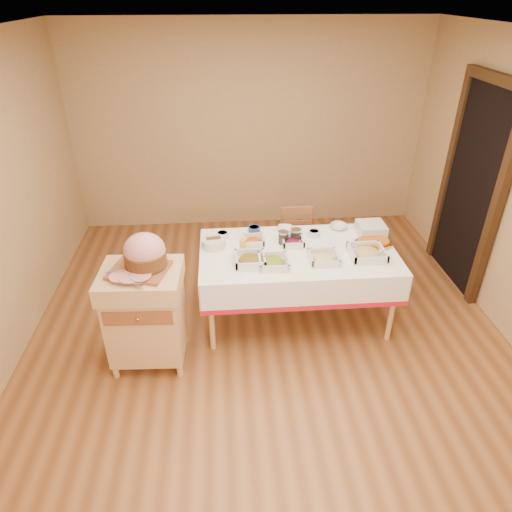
{
  "coord_description": "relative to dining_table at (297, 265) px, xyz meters",
  "views": [
    {
      "loc": [
        -0.38,
        -3.33,
        2.88
      ],
      "look_at": [
        -0.1,
        0.2,
        0.78
      ],
      "focal_mm": 32.0,
      "sensor_mm": 36.0,
      "label": 1
    }
  ],
  "objects": [
    {
      "name": "serving_dish_e",
      "position": [
        -0.4,
        0.17,
        0.19
      ],
      "size": [
        0.2,
        0.19,
        0.09
      ],
      "color": "silver",
      "rests_on": "dining_table"
    },
    {
      "name": "room_shell",
      "position": [
        -0.3,
        -0.3,
        0.7
      ],
      "size": [
        5.0,
        5.0,
        5.0
      ],
      "color": "brown",
      "rests_on": "ground"
    },
    {
      "name": "bowl_small_imported",
      "position": [
        0.48,
        0.41,
        0.19
      ],
      "size": [
        0.21,
        0.21,
        0.05
      ],
      "primitive_type": "imported",
      "rotation": [
        0.0,
        0.0,
        0.31
      ],
      "color": "silver",
      "rests_on": "dining_table"
    },
    {
      "name": "butcher_cart",
      "position": [
        -1.36,
        -0.51,
        -0.07
      ],
      "size": [
        0.68,
        0.57,
        0.92
      ],
      "color": "tan",
      "rests_on": "ground"
    },
    {
      "name": "plate_stack",
      "position": [
        0.77,
        0.27,
        0.22
      ],
      "size": [
        0.26,
        0.26,
        0.11
      ],
      "color": "silver",
      "rests_on": "dining_table"
    },
    {
      "name": "bowl_white_imported",
      "position": [
        -0.06,
        0.42,
        0.18
      ],
      "size": [
        0.17,
        0.17,
        0.04
      ],
      "primitive_type": "imported",
      "rotation": [
        0.0,
        0.0,
        -0.16
      ],
      "color": "silver",
      "rests_on": "dining_table"
    },
    {
      "name": "preserve_jar_right",
      "position": [
        0.01,
        0.18,
        0.22
      ],
      "size": [
        0.1,
        0.1,
        0.13
      ],
      "color": "silver",
      "rests_on": "dining_table"
    },
    {
      "name": "small_bowl_left",
      "position": [
        -0.69,
        0.32,
        0.19
      ],
      "size": [
        0.12,
        0.12,
        0.05
      ],
      "color": "silver",
      "rests_on": "dining_table"
    },
    {
      "name": "serving_dish_b",
      "position": [
        -0.26,
        -0.24,
        0.2
      ],
      "size": [
        0.26,
        0.26,
        0.11
      ],
      "color": "silver",
      "rests_on": "dining_table"
    },
    {
      "name": "doorway",
      "position": [
        1.9,
        0.6,
        0.51
      ],
      "size": [
        0.09,
        1.1,
        2.2
      ],
      "color": "black",
      "rests_on": "ground"
    },
    {
      "name": "dining_table",
      "position": [
        0.0,
        0.0,
        0.0
      ],
      "size": [
        1.82,
        1.02,
        0.76
      ],
      "color": "tan",
      "rests_on": "ground"
    },
    {
      "name": "serving_dish_c",
      "position": [
        0.2,
        -0.2,
        0.19
      ],
      "size": [
        0.26,
        0.26,
        0.1
      ],
      "color": "silver",
      "rests_on": "dining_table"
    },
    {
      "name": "preserve_jar_left",
      "position": [
        -0.12,
        0.15,
        0.22
      ],
      "size": [
        0.1,
        0.1,
        0.12
      ],
      "color": "silver",
      "rests_on": "dining_table"
    },
    {
      "name": "small_bowl_right",
      "position": [
        0.2,
        0.27,
        0.19
      ],
      "size": [
        0.11,
        0.11,
        0.06
      ],
      "color": "silver",
      "rests_on": "dining_table"
    },
    {
      "name": "small_bowl_mid",
      "position": [
        -0.38,
        0.42,
        0.19
      ],
      "size": [
        0.12,
        0.12,
        0.05
      ],
      "color": "navy",
      "rests_on": "dining_table"
    },
    {
      "name": "ham_on_board",
      "position": [
        -1.32,
        -0.47,
        0.46
      ],
      "size": [
        0.47,
        0.45,
        0.31
      ],
      "color": "brown",
      "rests_on": "butcher_cart"
    },
    {
      "name": "dining_chair",
      "position": [
        0.11,
        0.66,
        -0.16
      ],
      "size": [
        0.39,
        0.37,
        0.84
      ],
      "color": "brown",
      "rests_on": "ground"
    },
    {
      "name": "serving_dish_d",
      "position": [
        0.61,
        -0.16,
        0.2
      ],
      "size": [
        0.31,
        0.31,
        0.12
      ],
      "color": "silver",
      "rests_on": "dining_table"
    },
    {
      "name": "serving_dish_f",
      "position": [
        -0.03,
        0.12,
        0.19
      ],
      "size": [
        0.21,
        0.2,
        0.1
      ],
      "color": "silver",
      "rests_on": "dining_table"
    },
    {
      "name": "bread_basket",
      "position": [
        -0.78,
        0.13,
        0.2
      ],
      "size": [
        0.22,
        0.22,
        0.1
      ],
      "color": "silver",
      "rests_on": "dining_table"
    },
    {
      "name": "mustard_bottle",
      "position": [
        -0.51,
        -0.01,
        0.24
      ],
      "size": [
        0.06,
        0.06,
        0.17
      ],
      "color": "gold",
      "rests_on": "dining_table"
    },
    {
      "name": "brass_platter",
      "position": [
        0.73,
        0.05,
        0.18
      ],
      "size": [
        0.36,
        0.26,
        0.05
      ],
      "color": "#BA9134",
      "rests_on": "dining_table"
    },
    {
      "name": "serving_dish_a",
      "position": [
        -0.46,
        -0.19,
        0.2
      ],
      "size": [
        0.27,
        0.27,
        0.12
      ],
      "color": "silver",
      "rests_on": "dining_table"
    }
  ]
}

